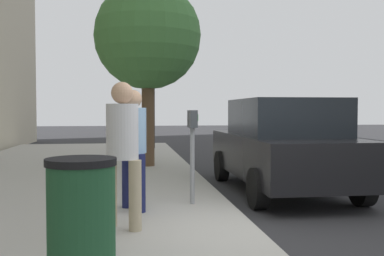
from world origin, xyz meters
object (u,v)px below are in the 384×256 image
(pedestrian_bystander, at_px, (122,143))
(street_tree, at_px, (148,37))
(parking_meter, at_px, (192,136))
(pedestrian_at_meter, at_px, (133,140))
(traffic_signal, at_px, (156,83))
(trash_bin, at_px, (82,218))
(parked_sedan_near, at_px, (282,145))

(pedestrian_bystander, relative_size, street_tree, 0.38)
(parking_meter, relative_size, pedestrian_bystander, 0.81)
(pedestrian_at_meter, bearing_deg, street_tree, 56.19)
(pedestrian_at_meter, distance_m, pedestrian_bystander, 0.98)
(traffic_signal, bearing_deg, parking_meter, 179.80)
(street_tree, xyz_separation_m, traffic_signal, (5.29, -0.51, -0.83))
(parking_meter, height_order, street_tree, street_tree)
(parking_meter, distance_m, street_tree, 5.19)
(pedestrian_bystander, bearing_deg, parking_meter, 1.18)
(parking_meter, bearing_deg, traffic_signal, -0.20)
(parking_meter, relative_size, trash_bin, 1.40)
(parked_sedan_near, xyz_separation_m, trash_bin, (-4.29, 3.27, -0.24))
(parked_sedan_near, bearing_deg, trash_bin, 142.64)
(parked_sedan_near, xyz_separation_m, traffic_signal, (8.44, 1.91, 1.68))
(parking_meter, distance_m, parked_sedan_near, 2.47)
(parking_meter, xyz_separation_m, trash_bin, (-2.78, 1.33, -0.51))
(parked_sedan_near, relative_size, trash_bin, 4.37)
(parked_sedan_near, bearing_deg, parking_meter, 127.80)
(parked_sedan_near, xyz_separation_m, street_tree, (3.16, 2.42, 2.51))
(pedestrian_bystander, relative_size, traffic_signal, 0.48)
(parked_sedan_near, bearing_deg, pedestrian_at_meter, 122.33)
(trash_bin, bearing_deg, street_tree, -6.58)
(parking_meter, relative_size, traffic_signal, 0.39)
(street_tree, bearing_deg, pedestrian_bystander, 174.75)
(pedestrian_at_meter, distance_m, trash_bin, 2.59)
(parked_sedan_near, bearing_deg, traffic_signal, 12.73)
(street_tree, bearing_deg, pedestrian_at_meter, 175.26)
(pedestrian_at_meter, xyz_separation_m, trash_bin, (-2.50, 0.45, -0.48))
(street_tree, bearing_deg, parked_sedan_near, -142.56)
(pedestrian_at_meter, distance_m, parked_sedan_near, 3.35)
(pedestrian_bystander, relative_size, trash_bin, 1.73)
(parking_meter, relative_size, parked_sedan_near, 0.32)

